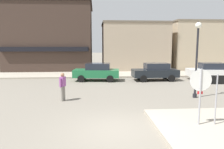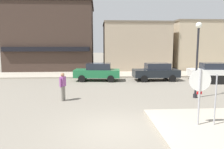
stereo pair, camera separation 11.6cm
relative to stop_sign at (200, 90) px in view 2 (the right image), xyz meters
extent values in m
plane|color=gray|center=(-3.09, 0.00, -1.52)|extent=(160.00, 160.00, 0.00)
cube|color=#A89E8C|center=(-3.09, 14.89, -1.44)|extent=(80.00, 4.00, 0.15)
cylinder|color=#9E9EA3|center=(0.00, -0.01, -0.37)|extent=(0.07, 0.07, 2.30)
cylinder|color=red|center=(0.00, 0.01, 0.35)|extent=(0.76, 0.09, 0.76)
cylinder|color=white|center=(0.00, 0.00, 0.35)|extent=(0.82, 0.09, 0.82)
cube|color=red|center=(0.00, 0.01, -0.13)|extent=(0.20, 0.03, 0.11)
cylinder|color=#9E9EA3|center=(0.62, -0.04, -0.47)|extent=(0.06, 0.06, 2.10)
cube|color=black|center=(0.62, -0.03, 0.36)|extent=(0.60, 0.08, 0.34)
cube|color=white|center=(0.62, -0.02, 0.36)|extent=(0.54, 0.07, 0.29)
cube|color=black|center=(0.62, -0.02, 0.36)|extent=(0.34, 0.04, 0.08)
cylinder|color=black|center=(2.06, 4.74, 0.58)|extent=(0.12, 0.12, 4.20)
cylinder|color=black|center=(2.06, 4.74, -1.40)|extent=(0.24, 0.24, 0.24)
sphere|color=white|center=(2.06, 4.74, 2.79)|extent=(0.36, 0.36, 0.36)
cone|color=black|center=(2.06, 4.74, 2.94)|extent=(0.32, 0.32, 0.18)
cube|color=#1E6B3D|center=(-3.88, 11.47, -0.85)|extent=(4.15, 2.09, 0.66)
cube|color=#1E232D|center=(-3.73, 11.45, -0.24)|extent=(2.21, 1.59, 0.56)
cylinder|color=black|center=(-5.20, 10.74, -1.22)|extent=(0.61, 0.24, 0.60)
cylinder|color=black|center=(-5.03, 12.44, -1.22)|extent=(0.61, 0.24, 0.60)
cylinder|color=black|center=(-2.73, 10.50, -1.22)|extent=(0.61, 0.24, 0.60)
cylinder|color=black|center=(-2.57, 12.19, -1.22)|extent=(0.61, 0.24, 0.60)
cube|color=black|center=(1.34, 11.22, -0.85)|extent=(4.04, 1.80, 0.66)
cube|color=#1E232D|center=(1.49, 11.22, -0.24)|extent=(2.12, 1.45, 0.56)
cylinder|color=black|center=(0.12, 10.34, -1.22)|extent=(0.60, 0.20, 0.60)
cylinder|color=black|center=(0.07, 12.03, -1.22)|extent=(0.60, 0.20, 0.60)
cylinder|color=black|center=(2.60, 10.40, -1.22)|extent=(0.60, 0.20, 0.60)
cylinder|color=black|center=(2.55, 12.10, -1.22)|extent=(0.60, 0.20, 0.60)
cube|color=white|center=(6.45, 11.18, -0.85)|extent=(4.16, 2.11, 0.66)
cube|color=#1E232D|center=(6.60, 11.17, -0.24)|extent=(2.22, 1.61, 0.56)
cylinder|color=black|center=(5.13, 10.47, -1.22)|extent=(0.62, 0.24, 0.60)
cylinder|color=black|center=(5.31, 12.16, -1.22)|extent=(0.62, 0.24, 0.60)
cylinder|color=black|center=(7.77, 11.90, -1.22)|extent=(0.62, 0.24, 0.60)
cylinder|color=gray|center=(-5.85, 4.50, -1.09)|extent=(0.16, 0.16, 0.85)
cylinder|color=gray|center=(-5.78, 4.66, -1.09)|extent=(0.16, 0.16, 0.85)
cube|color=#994C99|center=(-5.82, 4.58, -0.40)|extent=(0.34, 0.42, 0.54)
sphere|color=#9E7051|center=(-5.82, 4.58, -0.02)|extent=(0.22, 0.22, 0.22)
cylinder|color=#994C99|center=(-5.90, 4.37, -0.45)|extent=(0.12, 0.12, 0.52)
cylinder|color=#994C99|center=(-5.73, 4.79, -0.45)|extent=(0.12, 0.12, 0.52)
cube|color=#3D2D26|center=(-9.47, 20.95, 2.47)|extent=(10.00, 8.13, 7.98)
cube|color=black|center=(-9.47, 16.74, 1.18)|extent=(9.50, 0.40, 0.50)
cube|color=black|center=(-9.47, 20.95, 6.58)|extent=(10.30, 8.37, 0.24)
cube|color=tan|center=(0.89, 19.99, 1.32)|extent=(7.82, 6.30, 5.67)
cube|color=#685B4C|center=(0.89, 19.99, 4.25)|extent=(7.97, 6.43, 0.20)
cube|color=tan|center=(10.01, 20.15, 1.44)|extent=(8.82, 5.82, 5.92)
cube|color=#716452|center=(10.01, 20.15, 4.50)|extent=(8.99, 5.94, 0.20)
camera|label=1|loc=(-3.92, -7.80, 1.68)|focal=35.00mm
camera|label=2|loc=(-3.81, -7.81, 1.68)|focal=35.00mm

